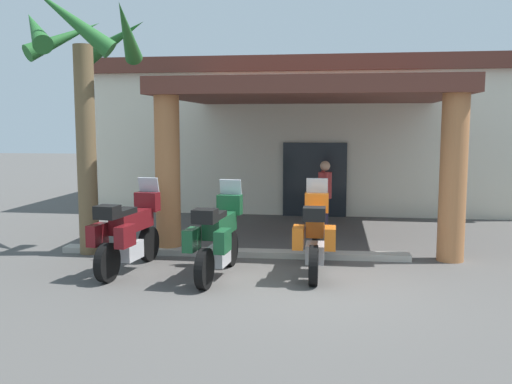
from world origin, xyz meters
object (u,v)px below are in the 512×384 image
at_px(motorcycle_maroon, 128,233).
at_px(motorcycle_orange, 315,234).
at_px(palm_tree_roadside, 84,75).
at_px(pedestrian, 325,192).
at_px(motel_building, 318,133).
at_px(motorcycle_green, 218,237).

distance_m(motorcycle_maroon, motorcycle_orange, 3.32).
bearing_deg(motorcycle_orange, palm_tree_roadside, 77.79).
distance_m(motorcycle_maroon, pedestrian, 5.17).
height_order(pedestrian, palm_tree_roadside, palm_tree_roadside).
relative_size(motel_building, pedestrian, 7.73).
relative_size(motel_building, palm_tree_roadside, 2.64).
distance_m(motel_building, pedestrian, 5.90).
distance_m(motel_building, motorcycle_orange, 9.49).
bearing_deg(motel_building, palm_tree_roadside, -117.43).
xyz_separation_m(motel_building, palm_tree_roadside, (-4.56, -8.27, 1.26)).
height_order(motorcycle_maroon, palm_tree_roadside, palm_tree_roadside).
distance_m(pedestrian, palm_tree_roadside, 5.95).
relative_size(motorcycle_orange, palm_tree_roadside, 0.43).
distance_m(motel_building, motorcycle_maroon, 10.24).
distance_m(motorcycle_green, palm_tree_roadside, 4.36).
relative_size(motorcycle_green, motorcycle_orange, 1.00).
height_order(motorcycle_maroon, pedestrian, pedestrian).
height_order(motorcycle_green, motorcycle_orange, same).
bearing_deg(motel_building, motorcycle_maroon, -107.57).
xyz_separation_m(motel_building, motorcycle_orange, (0.02, -9.35, -1.62)).
relative_size(motorcycle_green, palm_tree_roadside, 0.43).
bearing_deg(motorcycle_orange, motorcycle_maroon, 94.80).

